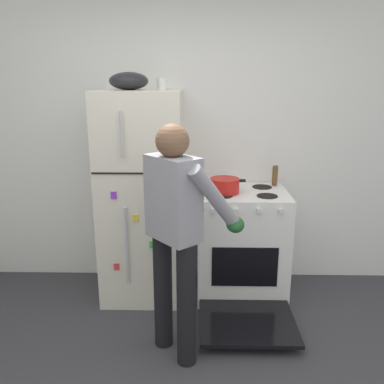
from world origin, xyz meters
The scene contains 8 objects.
kitchen_wall_back centered at (0.00, 1.95, 1.35)m, with size 6.00×0.10×2.70m, color white.
refrigerator centered at (-0.38, 1.57, 0.89)m, with size 0.68×0.72×1.77m.
stove_range centered at (0.48, 1.55, 0.46)m, with size 0.76×1.24×0.94m.
person_cook centered at (-0.03, 0.72, 0.95)m, with size 0.66×0.69×1.60m.
red_pot centered at (0.32, 1.52, 1.00)m, with size 0.34×0.24×0.12m.
coffee_mug centered at (-0.20, 1.62, 1.82)m, with size 0.11×0.08×0.10m.
pepper_mill centered at (0.78, 1.77, 1.03)m, with size 0.05×0.05×0.18m, color brown.
mixing_bowl centered at (-0.46, 1.57, 1.84)m, with size 0.31×0.31×0.14m, color black.
Camera 1 is at (0.11, -1.76, 1.85)m, focal length 38.08 mm.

